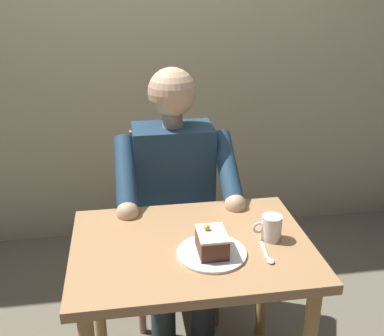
# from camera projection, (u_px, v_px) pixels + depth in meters

# --- Properties ---
(dining_table) EXTENTS (0.86, 0.63, 0.72)m
(dining_table) POSITION_uv_depth(u_px,v_px,m) (192.00, 269.00, 1.69)
(dining_table) COLOR #AF8154
(dining_table) RESTS_ON ground
(chair) EXTENTS (0.42, 0.42, 0.91)m
(chair) POSITION_uv_depth(u_px,v_px,m) (172.00, 213.00, 2.31)
(chair) COLOR #AD775B
(chair) RESTS_ON ground
(seated_person) EXTENTS (0.53, 0.58, 1.25)m
(seated_person) POSITION_uv_depth(u_px,v_px,m) (176.00, 201.00, 2.10)
(seated_person) COLOR navy
(seated_person) RESTS_ON ground
(dessert_plate) EXTENTS (0.24, 0.24, 0.01)m
(dessert_plate) POSITION_uv_depth(u_px,v_px,m) (212.00, 253.00, 1.58)
(dessert_plate) COLOR white
(dessert_plate) RESTS_ON dining_table
(cake_slice) EXTENTS (0.10, 0.13, 0.10)m
(cake_slice) POSITION_uv_depth(u_px,v_px,m) (212.00, 242.00, 1.56)
(cake_slice) COLOR brown
(cake_slice) RESTS_ON dessert_plate
(coffee_cup) EXTENTS (0.11, 0.07, 0.09)m
(coffee_cup) POSITION_uv_depth(u_px,v_px,m) (271.00, 227.00, 1.65)
(coffee_cup) COLOR white
(coffee_cup) RESTS_ON dining_table
(dessert_spoon) EXTENTS (0.03, 0.14, 0.01)m
(dessert_spoon) POSITION_uv_depth(u_px,v_px,m) (268.00, 256.00, 1.56)
(dessert_spoon) COLOR silver
(dessert_spoon) RESTS_ON dining_table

